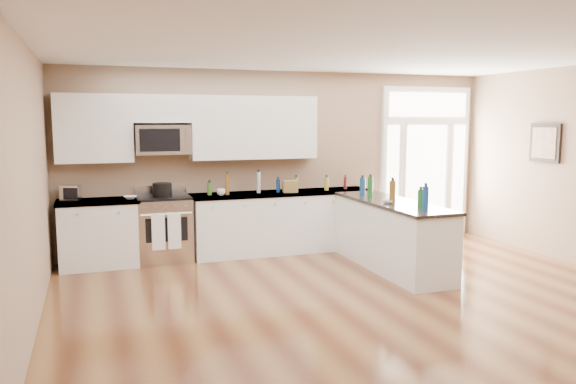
% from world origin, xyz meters
% --- Properties ---
extents(ground, '(8.00, 8.00, 0.00)m').
position_xyz_m(ground, '(0.00, 0.00, 0.00)').
color(ground, '#522B17').
extents(room_shell, '(8.00, 8.00, 8.00)m').
position_xyz_m(room_shell, '(0.00, 0.00, 1.71)').
color(room_shell, '#97795F').
rests_on(room_shell, ground).
extents(back_cabinet_left, '(1.10, 0.66, 0.94)m').
position_xyz_m(back_cabinet_left, '(-2.87, 3.69, 0.44)').
color(back_cabinet_left, white).
rests_on(back_cabinet_left, ground).
extents(back_cabinet_right, '(2.85, 0.66, 0.94)m').
position_xyz_m(back_cabinet_right, '(-0.16, 3.69, 0.44)').
color(back_cabinet_right, white).
rests_on(back_cabinet_right, ground).
extents(peninsula_cabinet, '(0.69, 2.32, 0.94)m').
position_xyz_m(peninsula_cabinet, '(0.93, 2.24, 0.43)').
color(peninsula_cabinet, white).
rests_on(peninsula_cabinet, ground).
extents(upper_cabinet_left, '(1.04, 0.33, 0.95)m').
position_xyz_m(upper_cabinet_left, '(-2.88, 3.83, 1.93)').
color(upper_cabinet_left, white).
rests_on(upper_cabinet_left, room_shell).
extents(upper_cabinet_right, '(1.94, 0.33, 0.95)m').
position_xyz_m(upper_cabinet_right, '(-0.57, 3.83, 1.93)').
color(upper_cabinet_right, white).
rests_on(upper_cabinet_right, room_shell).
extents(upper_cabinet_short, '(0.82, 0.33, 0.40)m').
position_xyz_m(upper_cabinet_short, '(-1.95, 3.83, 2.20)').
color(upper_cabinet_short, white).
rests_on(upper_cabinet_short, room_shell).
extents(microwave, '(0.78, 0.41, 0.42)m').
position_xyz_m(microwave, '(-1.95, 3.80, 1.76)').
color(microwave, silver).
rests_on(microwave, room_shell).
extents(entry_door, '(1.70, 0.10, 2.60)m').
position_xyz_m(entry_door, '(2.55, 3.95, 1.30)').
color(entry_door, white).
rests_on(entry_door, ground).
extents(wall_art_near, '(0.05, 0.58, 0.58)m').
position_xyz_m(wall_art_near, '(3.47, 2.20, 1.70)').
color(wall_art_near, black).
rests_on(wall_art_near, room_shell).
extents(kitchen_range, '(0.76, 0.68, 1.08)m').
position_xyz_m(kitchen_range, '(-1.98, 3.69, 0.48)').
color(kitchen_range, silver).
rests_on(kitchen_range, ground).
extents(stockpot, '(0.35, 0.35, 0.21)m').
position_xyz_m(stockpot, '(-1.99, 3.66, 1.06)').
color(stockpot, black).
rests_on(stockpot, kitchen_range).
extents(toaster_oven, '(0.29, 0.25, 0.21)m').
position_xyz_m(toaster_oven, '(-3.22, 3.80, 1.04)').
color(toaster_oven, silver).
rests_on(toaster_oven, back_cabinet_left).
extents(cardboard_box, '(0.25, 0.20, 0.18)m').
position_xyz_m(cardboard_box, '(-0.08, 3.59, 1.03)').
color(cardboard_box, olive).
rests_on(cardboard_box, back_cabinet_right).
extents(bowl_left, '(0.18, 0.18, 0.04)m').
position_xyz_m(bowl_left, '(-2.44, 3.64, 0.96)').
color(bowl_left, white).
rests_on(bowl_left, back_cabinet_left).
extents(bowl_peninsula, '(0.20, 0.20, 0.05)m').
position_xyz_m(bowl_peninsula, '(0.77, 2.08, 0.96)').
color(bowl_peninsula, white).
rests_on(bowl_peninsula, peninsula_cabinet).
extents(cup_counter, '(0.13, 0.13, 0.10)m').
position_xyz_m(cup_counter, '(-1.15, 3.58, 0.99)').
color(cup_counter, white).
rests_on(cup_counter, back_cabinet_right).
extents(counter_bottles, '(2.40, 2.46, 0.32)m').
position_xyz_m(counter_bottles, '(0.41, 2.78, 1.07)').
color(counter_bottles, '#19591E').
rests_on(counter_bottles, back_cabinet_right).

